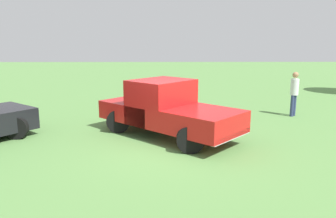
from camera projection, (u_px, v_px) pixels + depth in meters
ground_plane at (170, 145)px, 9.55m from camera, size 80.00×80.00×0.00m
pickup_truck at (165, 107)px, 10.34m from camera, size 4.77×4.62×1.81m
person_bystander at (294, 91)px, 13.10m from camera, size 0.45×0.45×1.81m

